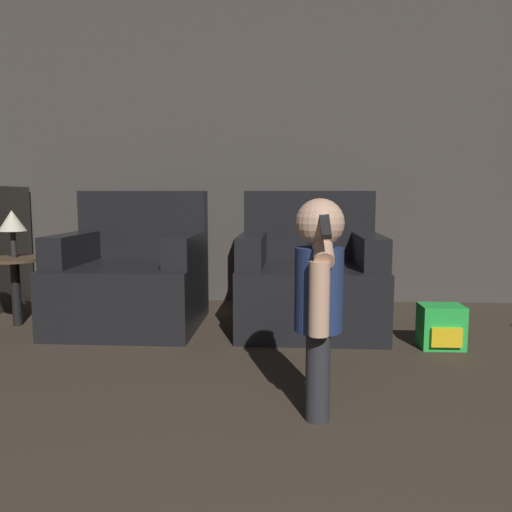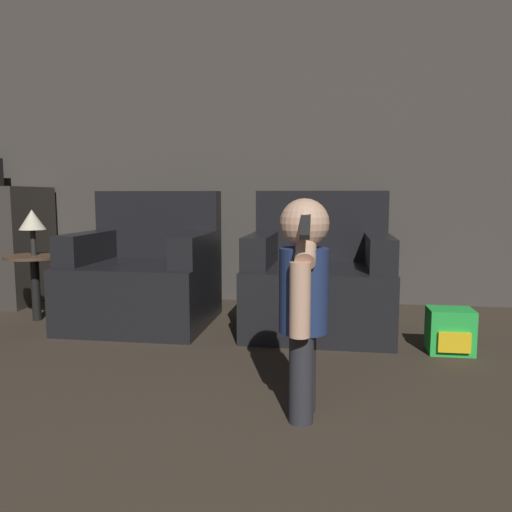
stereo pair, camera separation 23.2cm
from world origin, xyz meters
TOP-DOWN VIEW (x-y plane):
  - wall_back at (0.00, 4.50)m, footprint 8.40×0.05m
  - armchair_left at (-1.00, 3.64)m, footprint 0.93×0.88m
  - armchair_right at (0.20, 3.64)m, footprint 0.94×0.89m
  - person_toddler at (0.16, 2.26)m, footprint 0.19×0.34m
  - toy_backpack at (0.94, 3.20)m, footprint 0.24×0.21m
  - side_table at (-1.78, 3.59)m, footprint 0.40×0.40m
  - lamp at (-1.78, 3.59)m, footprint 0.18×0.18m

SIDE VIEW (x-z plane):
  - toy_backpack at x=0.94m, z-range 0.00..0.25m
  - armchair_left at x=-1.00m, z-range -0.14..0.77m
  - armchair_right at x=0.20m, z-range -0.14..0.77m
  - side_table at x=-1.78m, z-range 0.14..0.61m
  - person_toddler at x=0.16m, z-range 0.08..0.95m
  - lamp at x=-1.78m, z-range 0.55..0.87m
  - wall_back at x=0.00m, z-range 0.00..2.60m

